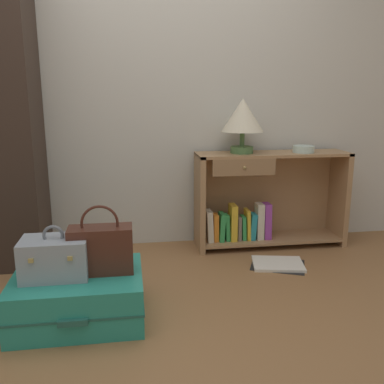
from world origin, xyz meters
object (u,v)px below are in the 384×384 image
bowl (303,149)px  handbag (101,249)px  table_lamp (243,117)px  train_case (55,257)px  open_book_on_floor (278,264)px  bookshelf (263,201)px  suitcase_large (79,296)px

bowl → handbag: bearing=-148.6°
table_lamp → train_case: table_lamp is taller
bowl → open_book_on_floor: (-0.30, -0.38, -0.75)m
bookshelf → suitcase_large: (-1.31, -0.95, -0.22)m
table_lamp → bowl: (0.47, -0.04, -0.24)m
suitcase_large → handbag: handbag is taller
bowl → suitcase_large: bearing=-150.4°
bookshelf → train_case: bearing=-145.6°
table_lamp → handbag: 1.50m
bowl → table_lamp: bearing=175.6°
bookshelf → table_lamp: (-0.18, -0.01, 0.65)m
bookshelf → handbag: size_ratio=3.19×
bowl → train_case: bowl is taller
bowl → open_book_on_floor: bowl is taller
suitcase_large → bowl: bearing=29.6°
open_book_on_floor → suitcase_large: bearing=-157.9°
handbag → train_case: bearing=-174.2°
bookshelf → open_book_on_floor: size_ratio=2.64×
table_lamp → train_case: 1.69m
table_lamp → train_case: size_ratio=1.22×
suitcase_large → train_case: bearing=-172.5°
suitcase_large → train_case: size_ratio=2.04×
bookshelf → handbag: bearing=-141.4°
bookshelf → handbag: bookshelf is taller
bookshelf → train_case: 1.71m
train_case → table_lamp: bearing=37.9°
table_lamp → bowl: table_lamp is taller
bowl → handbag: bowl is taller
bowl → train_case: size_ratio=0.49×
suitcase_large → train_case: train_case is taller
train_case → bookshelf: bearing=34.4°
table_lamp → open_book_on_floor: table_lamp is taller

